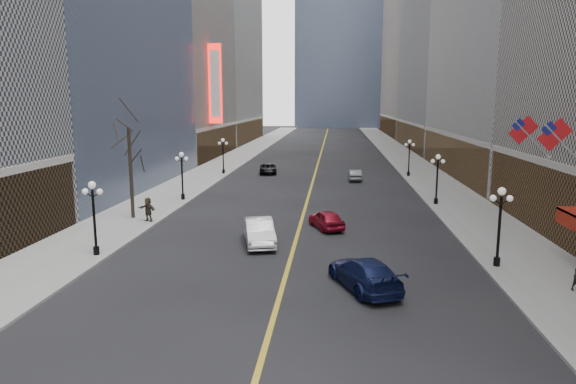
% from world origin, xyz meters
% --- Properties ---
extents(sidewalk_east, '(6.00, 230.00, 0.15)m').
position_xyz_m(sidewalk_east, '(14.00, 70.00, 0.07)').
color(sidewalk_east, gray).
rests_on(sidewalk_east, ground).
extents(sidewalk_west, '(6.00, 230.00, 0.15)m').
position_xyz_m(sidewalk_west, '(-14.00, 70.00, 0.07)').
color(sidewalk_west, gray).
rests_on(sidewalk_west, ground).
extents(lane_line, '(0.25, 200.00, 0.02)m').
position_xyz_m(lane_line, '(0.00, 80.00, 0.01)').
color(lane_line, gold).
rests_on(lane_line, ground).
extents(bldg_east_c, '(26.60, 40.60, 48.80)m').
position_xyz_m(bldg_east_c, '(29.88, 106.00, 24.18)').
color(bldg_east_c, '#979799').
rests_on(bldg_east_c, ground).
extents(bldg_east_d, '(26.60, 46.60, 62.80)m').
position_xyz_m(bldg_east_d, '(29.90, 149.00, 31.17)').
color(bldg_east_d, '#B1A392').
rests_on(bldg_east_d, ground).
extents(bldg_west_c, '(26.60, 30.60, 50.80)m').
position_xyz_m(bldg_west_c, '(-29.88, 87.00, 25.19)').
color(bldg_west_c, '#B1A392').
rests_on(bldg_west_c, ground).
extents(streetlamp_east_1, '(1.26, 0.44, 4.52)m').
position_xyz_m(streetlamp_east_1, '(11.80, 30.00, 2.90)').
color(streetlamp_east_1, black).
rests_on(streetlamp_east_1, sidewalk_east).
extents(streetlamp_east_2, '(1.26, 0.44, 4.52)m').
position_xyz_m(streetlamp_east_2, '(11.80, 48.00, 2.90)').
color(streetlamp_east_2, black).
rests_on(streetlamp_east_2, sidewalk_east).
extents(streetlamp_east_3, '(1.26, 0.44, 4.52)m').
position_xyz_m(streetlamp_east_3, '(11.80, 66.00, 2.90)').
color(streetlamp_east_3, black).
rests_on(streetlamp_east_3, sidewalk_east).
extents(streetlamp_west_1, '(1.26, 0.44, 4.52)m').
position_xyz_m(streetlamp_west_1, '(-11.80, 30.00, 2.90)').
color(streetlamp_west_1, black).
rests_on(streetlamp_west_1, sidewalk_west).
extents(streetlamp_west_2, '(1.26, 0.44, 4.52)m').
position_xyz_m(streetlamp_west_2, '(-11.80, 48.00, 2.90)').
color(streetlamp_west_2, black).
rests_on(streetlamp_west_2, sidewalk_west).
extents(streetlamp_west_3, '(1.26, 0.44, 4.52)m').
position_xyz_m(streetlamp_west_3, '(-11.80, 66.00, 2.90)').
color(streetlamp_west_3, black).
rests_on(streetlamp_west_3, sidewalk_west).
extents(flag_4, '(2.87, 0.12, 2.87)m').
position_xyz_m(flag_4, '(15.31, 32.00, 7.29)').
color(flag_4, '#B2B2B7').
rests_on(flag_4, ground).
extents(flag_5, '(2.87, 0.12, 2.87)m').
position_xyz_m(flag_5, '(15.31, 37.00, 7.29)').
color(flag_5, '#B2B2B7').
rests_on(flag_5, ground).
extents(theatre_marquee, '(2.00, 0.55, 12.00)m').
position_xyz_m(theatre_marquee, '(-15.88, 80.00, 12.00)').
color(theatre_marquee, red).
rests_on(theatre_marquee, ground).
extents(tree_west_far, '(3.60, 3.60, 7.92)m').
position_xyz_m(tree_west_far, '(-13.50, 40.00, 6.24)').
color(tree_west_far, '#2D231C').
rests_on(tree_west_far, sidewalk_west).
extents(car_nb_mid, '(2.94, 5.41, 1.69)m').
position_xyz_m(car_nb_mid, '(-2.34, 33.72, 0.85)').
color(car_nb_mid, silver).
rests_on(car_nb_mid, ground).
extents(car_nb_far, '(2.79, 4.96, 1.31)m').
position_xyz_m(car_nb_far, '(-6.15, 67.28, 0.65)').
color(car_nb_far, black).
rests_on(car_nb_far, ground).
extents(car_sb_near, '(4.11, 5.88, 1.58)m').
position_xyz_m(car_sb_near, '(4.14, 26.11, 0.79)').
color(car_sb_near, '#111942').
rests_on(car_sb_near, ground).
extents(car_sb_mid, '(3.11, 4.48, 1.42)m').
position_xyz_m(car_sb_mid, '(2.00, 38.40, 0.71)').
color(car_sb_mid, maroon).
rests_on(car_sb_mid, ground).
extents(car_sb_far, '(1.49, 4.07, 1.33)m').
position_xyz_m(car_sb_far, '(4.98, 62.30, 0.67)').
color(car_sb_far, '#494D50').
rests_on(car_sb_far, ground).
extents(ped_west_far, '(1.78, 1.22, 1.88)m').
position_xyz_m(ped_west_far, '(-11.83, 38.90, 1.09)').
color(ped_west_far, '#30271A').
rests_on(ped_west_far, sidewalk_west).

